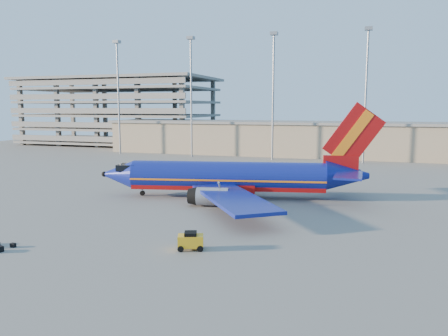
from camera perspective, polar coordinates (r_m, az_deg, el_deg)
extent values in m
plane|color=slate|center=(56.14, 1.64, -4.47)|extent=(220.00, 220.00, 0.00)
cube|color=tan|center=(111.02, 15.23, 3.51)|extent=(120.00, 15.00, 8.00)
cube|color=slate|center=(110.79, 15.31, 5.67)|extent=(122.00, 16.00, 0.60)
cube|color=slate|center=(148.83, -13.37, 3.47)|extent=(60.00, 30.00, 0.70)
cube|color=slate|center=(148.58, -13.43, 5.09)|extent=(60.00, 30.00, 0.70)
cube|color=slate|center=(148.45, -13.48, 6.71)|extent=(60.00, 30.00, 0.70)
cube|color=slate|center=(148.43, -13.53, 8.33)|extent=(60.00, 30.00, 0.70)
cube|color=slate|center=(148.53, -13.58, 9.95)|extent=(60.00, 30.00, 0.70)
cube|color=slate|center=(148.69, -13.63, 11.18)|extent=(62.00, 32.00, 0.80)
cube|color=slate|center=(159.66, -11.04, 7.25)|extent=(1.20, 1.20, 21.00)
cylinder|color=gray|center=(115.68, -13.60, 8.69)|extent=(0.44, 0.44, 28.00)
cube|color=gray|center=(116.80, -13.84, 15.72)|extent=(1.60, 1.60, 0.70)
cylinder|color=gray|center=(106.60, -4.29, 8.97)|extent=(0.44, 0.44, 28.00)
cube|color=gray|center=(107.81, -4.38, 16.59)|extent=(1.60, 1.60, 0.70)
cylinder|color=gray|center=(100.71, 6.42, 9.00)|extent=(0.44, 0.44, 28.00)
cube|color=gray|center=(101.99, 6.55, 17.06)|extent=(1.60, 1.60, 0.70)
cylinder|color=gray|center=(98.61, 18.01, 8.69)|extent=(0.44, 0.44, 28.00)
cube|color=gray|center=(99.92, 18.38, 16.91)|extent=(1.60, 1.60, 0.70)
cylinder|color=navy|center=(58.45, 0.46, -1.09)|extent=(25.96, 9.16, 3.96)
cube|color=#A00C0D|center=(58.62, 0.45, -2.07)|extent=(25.81, 8.42, 1.39)
cube|color=orange|center=(58.49, 0.46, -1.34)|extent=(25.97, 9.20, 0.24)
cone|color=navy|center=(61.80, -13.61, -0.82)|extent=(5.22, 4.80, 3.96)
cube|color=black|center=(61.20, -12.42, 0.10)|extent=(3.09, 3.25, 0.86)
cone|color=navy|center=(58.93, 15.76, -0.94)|extent=(6.26, 5.02, 3.96)
cube|color=#A00C0D|center=(58.59, 14.99, 0.46)|extent=(4.52, 1.50, 2.36)
cube|color=#A00C0D|center=(58.49, 16.58, 4.08)|extent=(7.76, 1.95, 8.54)
cube|color=orange|center=(58.45, 16.37, 4.09)|extent=(5.21, 1.51, 6.70)
cube|color=navy|center=(62.33, 14.85, 0.11)|extent=(5.71, 7.57, 0.24)
cube|color=navy|center=(55.22, 15.96, -0.92)|extent=(3.23, 6.86, 0.24)
cube|color=navy|center=(67.75, 2.61, -0.67)|extent=(8.72, 17.35, 0.37)
cube|color=navy|center=(49.25, 1.21, -3.94)|extent=(14.06, 16.59, 0.37)
cube|color=#A00C0D|center=(58.64, 0.97, -2.49)|extent=(7.15, 5.41, 1.07)
cylinder|color=gray|center=(64.31, -0.19, -1.75)|extent=(4.23, 2.99, 2.25)
cylinder|color=gray|center=(53.45, -1.52, -3.75)|extent=(4.23, 2.99, 2.25)
cylinder|color=gray|center=(61.15, -10.61, -3.01)|extent=(0.30, 0.30, 1.18)
cylinder|color=black|center=(61.19, -10.61, -3.24)|extent=(0.73, 0.40, 0.69)
cylinder|color=black|center=(61.47, 2.21, -2.95)|extent=(1.00, 0.76, 0.90)
cylinder|color=black|center=(56.03, 1.80, -4.02)|extent=(1.00, 0.76, 0.90)
cube|color=#F8AF16|center=(37.78, -4.38, -9.49)|extent=(2.44, 1.89, 1.02)
cube|color=black|center=(37.60, -4.39, -8.59)|extent=(1.35, 1.41, 0.36)
cylinder|color=black|center=(38.51, -5.58, -9.94)|extent=(0.56, 0.36, 0.53)
cylinder|color=black|center=(37.44, -5.68, -10.47)|extent=(0.56, 0.36, 0.53)
cylinder|color=black|center=(38.44, -3.10, -9.95)|extent=(0.56, 0.36, 0.53)
cylinder|color=black|center=(37.37, -3.14, -10.48)|extent=(0.56, 0.36, 0.53)
cube|color=black|center=(41.90, -27.18, -9.36)|extent=(0.67, 0.55, 0.47)
cube|color=black|center=(42.65, -25.84, -9.06)|extent=(0.47, 0.32, 0.36)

